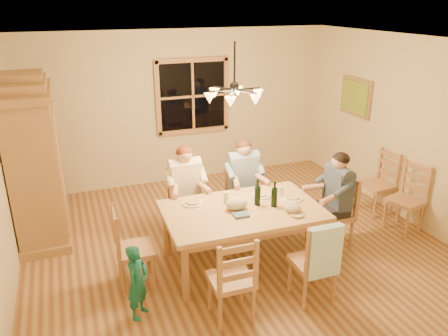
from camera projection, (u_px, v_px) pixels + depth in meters
name	position (u px, v px, depth m)	size (l,w,h in m)	color
floor	(233.00, 242.00, 6.06)	(5.50, 5.50, 0.00)	brown
ceiling	(235.00, 41.00, 5.08)	(5.50, 5.00, 0.02)	white
wall_back	(182.00, 108.00, 7.75)	(5.50, 0.02, 2.70)	beige
wall_right	(406.00, 129.00, 6.47)	(0.02, 5.00, 2.70)	beige
window	(193.00, 96.00, 7.72)	(1.30, 0.06, 1.30)	black
painting	(356.00, 97.00, 7.42)	(0.06, 0.78, 0.64)	olive
chandelier	(234.00, 94.00, 5.31)	(0.77, 0.68, 0.71)	black
armoire	(36.00, 165.00, 5.91)	(0.66, 1.40, 2.30)	olive
dining_table	(242.00, 216.00, 5.38)	(1.95, 1.22, 0.76)	tan
chair_far_left	(187.00, 216.00, 6.15)	(0.45, 0.43, 0.99)	#B1764E
chair_far_right	(243.00, 207.00, 6.42)	(0.45, 0.43, 0.99)	#B1764E
chair_near_left	(231.00, 292.00, 4.56)	(0.45, 0.43, 0.99)	#B1764E
chair_near_right	(312.00, 274.00, 4.86)	(0.45, 0.43, 0.99)	#B1764E
chair_end_left	(136.00, 261.00, 5.09)	(0.43, 0.45, 0.99)	#B1764E
chair_end_right	(333.00, 224.00, 5.92)	(0.43, 0.45, 0.99)	#B1764E
adult_woman	(185.00, 181.00, 5.96)	(0.40, 0.43, 0.87)	beige
adult_plaid_man	(243.00, 173.00, 6.22)	(0.40, 0.43, 0.87)	#345F8F
adult_slate_man	(337.00, 188.00, 5.72)	(0.43, 0.40, 0.87)	#38455A
towel	(324.00, 252.00, 4.54)	(0.38, 0.10, 0.58)	#B8E6F9
wine_bottle_a	(258.00, 192.00, 5.39)	(0.08, 0.08, 0.33)	black
wine_bottle_b	(274.00, 194.00, 5.35)	(0.08, 0.08, 0.33)	black
plate_woman	(193.00, 203.00, 5.47)	(0.26, 0.26, 0.02)	white
plate_plaid	(261.00, 195.00, 5.69)	(0.26, 0.26, 0.02)	white
plate_slate	(292.00, 198.00, 5.60)	(0.26, 0.26, 0.02)	white
wine_glass_a	(226.00, 197.00, 5.49)	(0.06, 0.06, 0.14)	silver
wine_glass_b	(281.00, 191.00, 5.65)	(0.06, 0.06, 0.14)	silver
cap	(293.00, 208.00, 5.25)	(0.20, 0.20, 0.11)	tan
napkin	(241.00, 215.00, 5.16)	(0.18, 0.14, 0.03)	slate
cloth_bundle	(236.00, 203.00, 5.31)	(0.28, 0.22, 0.15)	#C6B98F
child	(138.00, 282.00, 4.52)	(0.31, 0.20, 0.84)	#17675E
chair_spare_front	(404.00, 211.00, 6.31)	(0.52, 0.54, 0.99)	#B1764E
chair_spare_back	(376.00, 194.00, 6.84)	(0.45, 0.47, 0.99)	#B1764E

